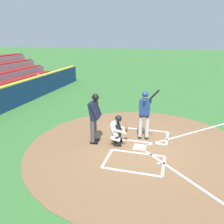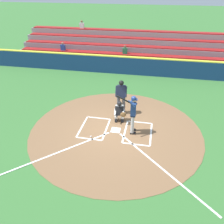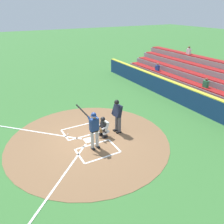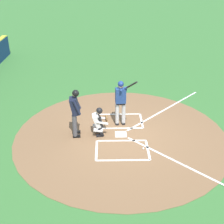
% 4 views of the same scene
% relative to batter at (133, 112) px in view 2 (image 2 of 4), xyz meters
% --- Properties ---
extents(ground_plane, '(120.00, 120.00, 0.00)m').
position_rel_batter_xyz_m(ground_plane, '(0.77, -0.02, -1.10)').
color(ground_plane, '#387033').
extents(dirt_circle, '(8.00, 8.00, 0.01)m').
position_rel_batter_xyz_m(dirt_circle, '(0.77, -0.02, -1.09)').
color(dirt_circle, brown).
rests_on(dirt_circle, ground).
extents(home_plate_and_chalk, '(7.93, 4.91, 0.01)m').
position_rel_batter_xyz_m(home_plate_and_chalk, '(0.77, 0.86, -1.08)').
color(home_plate_and_chalk, white).
rests_on(home_plate_and_chalk, dirt_circle).
extents(batter, '(0.90, 0.78, 2.13)m').
position_rel_batter_xyz_m(batter, '(0.00, 0.00, 0.00)').
color(batter, '#BCBCBC').
rests_on(batter, ground).
extents(catcher, '(0.64, 0.62, 1.13)m').
position_rel_batter_xyz_m(catcher, '(0.73, -0.84, -0.51)').
color(catcher, black).
rests_on(catcher, ground).
extents(plate_umpire, '(0.60, 0.44, 1.86)m').
position_rel_batter_xyz_m(plate_umpire, '(0.80, -1.70, -0.02)').
color(plate_umpire, '#4C4C51').
rests_on(plate_umpire, ground).
extents(baseball, '(0.07, 0.07, 0.07)m').
position_rel_batter_xyz_m(baseball, '(1.78, 0.73, -1.06)').
color(baseball, white).
rests_on(baseball, ground).
extents(backstop_wall, '(22.00, 0.36, 1.31)m').
position_rel_batter_xyz_m(backstop_wall, '(0.77, -7.52, -0.45)').
color(backstop_wall, navy).
rests_on(backstop_wall, ground).
extents(bleacher_stand, '(20.00, 4.25, 3.00)m').
position_rel_batter_xyz_m(bleacher_stand, '(0.77, -10.78, -0.25)').
color(bleacher_stand, gray).
rests_on(bleacher_stand, ground).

